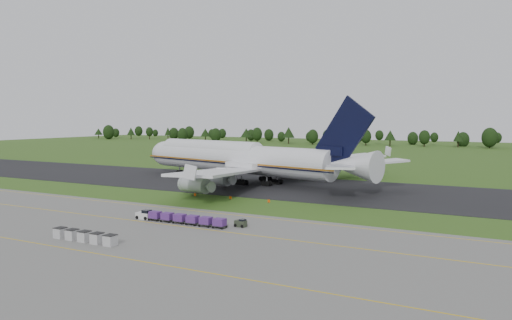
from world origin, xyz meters
The scene contains 10 objects.
ground centered at (0.00, 0.00, 0.00)m, with size 600.00×600.00×0.00m, color #305319.
apron centered at (0.00, -34.00, 0.03)m, with size 300.00×52.00×0.06m, color slate.
taxiway centered at (0.00, 28.00, 0.04)m, with size 300.00×40.00×0.08m, color black.
apron_markings centered at (0.00, -26.98, 0.06)m, with size 300.00×30.20×0.01m.
tree_line centered at (-3.69, 219.88, 6.22)m, with size 527.48×20.91×11.79m.
aircraft centered at (-15.97, 31.38, 6.37)m, with size 79.64×75.03×22.29m.
baggage_train centered at (1.42, -20.19, 0.89)m, with size 17.53×1.59×1.53m.
utility_cart centered at (11.84, -17.81, 0.55)m, with size 1.90×1.28×1.00m.
uld_row centered at (-2.81, -36.25, 0.82)m, with size 11.12×1.52×1.51m.
edge_markers centered at (-3.48, 4.90, 0.27)m, with size 18.74×0.30×0.60m.
Camera 1 is at (50.21, -85.70, 17.37)m, focal length 35.00 mm.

